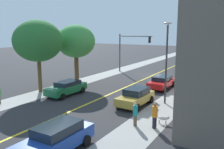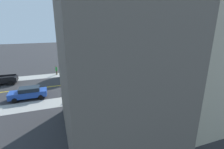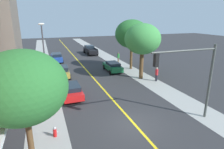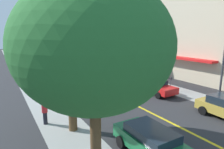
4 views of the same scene
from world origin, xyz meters
name	(u,v)px [view 1 (image 1 of 4)]	position (x,y,z in m)	size (l,w,h in m)	color
ground_plane	(152,75)	(0.00, 0.00, 0.00)	(140.00, 140.00, 0.00)	#2D2D30
sidewalk_left	(197,80)	(-6.35, 0.00, 0.00)	(2.83, 126.00, 0.01)	#9E9E99
sidewalk_right	(115,72)	(6.35, 0.00, 0.00)	(2.83, 126.00, 0.01)	#9E9E99
road_centerline_stripe	(152,75)	(0.00, 0.00, 0.00)	(0.20, 126.00, 0.00)	yellow
street_tree_left_near	(209,42)	(-7.04, -2.81, 4.88)	(3.95, 3.95, 6.58)	brown
street_tree_right_corner	(76,42)	(5.96, 10.12, 5.19)	(4.60, 4.60, 7.19)	brown
street_tree_left_far	(38,41)	(6.88, 15.19, 5.42)	(5.07, 5.07, 7.59)	brown
fire_hydrant	(193,77)	(-5.83, 0.46, 0.37)	(0.44, 0.24, 0.76)	red
parking_meter	(178,83)	(-5.76, 7.36, 0.94)	(0.12, 0.18, 1.44)	#4C4C51
traffic_light_mast	(130,46)	(4.19, -0.90, 4.09)	(5.51, 0.32, 5.97)	#474C47
street_lamp	(167,55)	(-5.94, 12.43, 4.41)	(0.70, 0.36, 7.24)	#38383D
red_sedan_left_curb	(162,82)	(-3.76, 7.01, 0.74)	(2.12, 4.60, 1.38)	red
gold_sedan_left_curb	(136,96)	(-3.90, 14.32, 0.80)	(2.12, 4.42, 1.54)	#B29338
green_sedan_right_curb	(67,88)	(3.61, 14.73, 0.77)	(2.04, 4.66, 1.44)	#196638
blue_sedan_left_curb	(56,139)	(-3.81, 24.24, 0.84)	(2.01, 4.78, 1.61)	#1E429E
pedestrian_red_shirt	(77,73)	(7.26, 8.40, 0.96)	(0.36, 0.36, 1.81)	black
pedestrian_orange_shirt	(155,115)	(-7.16, 18.35, 0.94)	(0.38, 0.38, 1.78)	black
pedestrian_teal_shirt	(135,114)	(-5.86, 18.63, 0.89)	(0.32, 0.32, 1.68)	brown
small_dog	(164,118)	(-7.43, 17.27, 0.40)	(0.82, 0.37, 0.61)	silver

